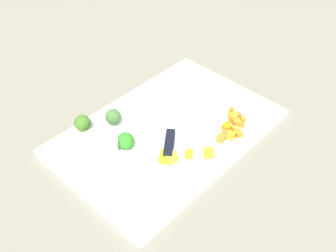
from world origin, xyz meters
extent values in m
plane|color=#6C695A|center=(0.00, 0.00, 0.00)|extent=(4.00, 4.00, 0.00)
cube|color=white|center=(0.00, 0.00, 0.01)|extent=(0.46, 0.30, 0.01)
cylinder|color=#BCB3C6|center=(0.14, -0.05, 0.03)|extent=(0.07, 0.07, 0.03)
cube|color=silver|center=(-0.11, -0.07, 0.01)|extent=(0.13, 0.11, 0.00)
cube|color=black|center=(0.04, 0.04, 0.02)|extent=(0.07, 0.06, 0.02)
cube|color=orange|center=(-0.09, 0.08, 0.02)|extent=(0.01, 0.01, 0.01)
cube|color=orange|center=(-0.12, 0.08, 0.02)|extent=(0.02, 0.02, 0.02)
cube|color=orange|center=(-0.11, 0.10, 0.02)|extent=(0.02, 0.02, 0.01)
cube|color=orange|center=(-0.13, 0.08, 0.02)|extent=(0.02, 0.02, 0.01)
cube|color=orange|center=(-0.14, 0.06, 0.02)|extent=(0.01, 0.01, 0.01)
cube|color=orange|center=(-0.07, 0.10, 0.02)|extent=(0.02, 0.02, 0.01)
cube|color=orange|center=(-0.11, 0.11, 0.02)|extent=(0.01, 0.01, 0.01)
cube|color=orange|center=(-0.08, 0.09, 0.02)|extent=(0.02, 0.02, 0.02)
cube|color=orange|center=(-0.09, 0.10, 0.02)|extent=(0.01, 0.01, 0.01)
cube|color=orange|center=(-0.12, 0.07, 0.02)|extent=(0.02, 0.02, 0.01)
cube|color=orange|center=(-0.05, 0.10, 0.02)|extent=(0.02, 0.02, 0.01)
cube|color=orange|center=(-0.09, 0.12, 0.02)|extent=(0.02, 0.02, 0.01)
cube|color=orange|center=(-0.07, 0.11, 0.02)|extent=(0.02, 0.02, 0.02)
cube|color=orange|center=(-0.13, 0.10, 0.02)|extent=(0.01, 0.01, 0.01)
cube|color=yellow|center=(0.06, 0.06, 0.02)|extent=(0.03, 0.03, 0.02)
cube|color=yellow|center=(0.00, 0.11, 0.02)|extent=(0.03, 0.03, 0.02)
cube|color=yellow|center=(0.06, 0.05, 0.02)|extent=(0.02, 0.02, 0.02)
cube|color=yellow|center=(0.07, 0.06, 0.02)|extent=(0.02, 0.02, 0.01)
cube|color=yellow|center=(0.03, 0.08, 0.02)|extent=(0.02, 0.02, 0.01)
cylinder|color=#8FB360|center=(0.12, -0.12, 0.02)|extent=(0.01, 0.01, 0.01)
sphere|color=#39631F|center=(0.12, -0.12, 0.03)|extent=(0.03, 0.03, 0.03)
cylinder|color=#86AE5A|center=(0.07, -0.09, 0.02)|extent=(0.01, 0.01, 0.01)
sphere|color=#3A6431|center=(0.07, -0.09, 0.03)|extent=(0.03, 0.03, 0.03)
cylinder|color=#8CAC69|center=(0.10, -0.02, 0.02)|extent=(0.01, 0.01, 0.01)
sphere|color=#2B7920|center=(0.10, -0.02, 0.03)|extent=(0.03, 0.03, 0.03)
camera|label=1|loc=(0.44, 0.42, 0.58)|focal=42.80mm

